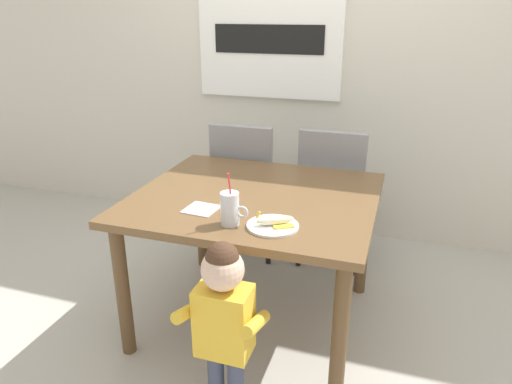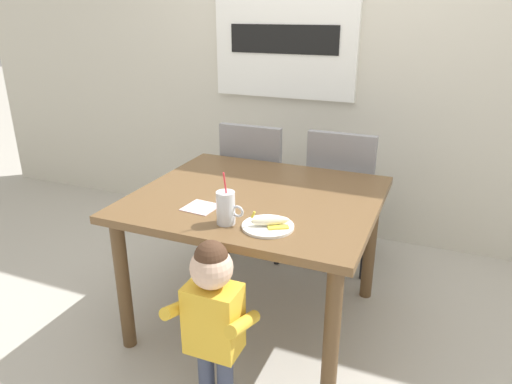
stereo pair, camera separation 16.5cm
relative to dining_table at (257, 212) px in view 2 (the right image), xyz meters
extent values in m
plane|color=#B7B2A8|center=(0.00, 0.00, -0.66)|extent=(24.00, 24.00, 0.00)
cube|color=beige|center=(0.00, 1.34, 0.79)|extent=(6.40, 0.12, 2.90)
cube|color=white|center=(-0.31, 1.26, 0.79)|extent=(1.07, 0.04, 0.83)
cube|color=black|center=(-0.31, 1.24, 0.79)|extent=(0.81, 0.01, 0.20)
cube|color=brown|center=(0.00, 0.00, 0.08)|extent=(1.22, 1.09, 0.04)
cylinder|color=brown|center=(-0.53, -0.47, -0.30)|extent=(0.07, 0.07, 0.72)
cylinder|color=brown|center=(0.53, -0.47, -0.30)|extent=(0.07, 0.07, 0.72)
cylinder|color=brown|center=(-0.53, 0.47, -0.30)|extent=(0.07, 0.07, 0.72)
cylinder|color=brown|center=(0.53, 0.47, -0.30)|extent=(0.07, 0.07, 0.72)
cube|color=gray|center=(-0.30, 0.81, -0.21)|extent=(0.44, 0.44, 0.06)
cube|color=gray|center=(-0.30, 0.61, 0.06)|extent=(0.42, 0.05, 0.48)
cylinder|color=black|center=(-0.11, 1.00, -0.45)|extent=(0.04, 0.04, 0.42)
cylinder|color=black|center=(-0.49, 1.00, -0.45)|extent=(0.04, 0.04, 0.42)
cylinder|color=black|center=(-0.11, 0.62, -0.45)|extent=(0.04, 0.04, 0.42)
cylinder|color=black|center=(-0.49, 0.62, -0.45)|extent=(0.04, 0.04, 0.42)
cube|color=gray|center=(0.29, 0.84, -0.21)|extent=(0.44, 0.44, 0.06)
cube|color=gray|center=(0.29, 0.64, 0.06)|extent=(0.42, 0.05, 0.48)
cylinder|color=black|center=(0.48, 1.03, -0.45)|extent=(0.04, 0.04, 0.42)
cylinder|color=black|center=(0.10, 1.03, -0.45)|extent=(0.04, 0.04, 0.42)
cylinder|color=black|center=(0.48, 0.65, -0.45)|extent=(0.04, 0.04, 0.42)
cylinder|color=black|center=(0.10, 0.65, -0.45)|extent=(0.04, 0.04, 0.42)
cylinder|color=#3F4760|center=(0.05, -0.69, -0.49)|extent=(0.07, 0.07, 0.34)
cylinder|color=#3F4760|center=(0.14, -0.69, -0.49)|extent=(0.07, 0.07, 0.34)
cube|color=gold|center=(0.10, -0.69, -0.17)|extent=(0.22, 0.15, 0.30)
sphere|color=beige|center=(0.10, -0.69, 0.06)|extent=(0.17, 0.17, 0.17)
sphere|color=#472D1E|center=(0.10, -0.69, 0.11)|extent=(0.13, 0.13, 0.13)
cylinder|color=gold|center=(-0.04, -0.71, -0.14)|extent=(0.05, 0.24, 0.13)
cylinder|color=gold|center=(0.24, -0.71, -0.14)|extent=(0.05, 0.24, 0.13)
cylinder|color=silver|center=(0.01, -0.37, 0.17)|extent=(0.08, 0.08, 0.15)
cylinder|color=#8C6647|center=(0.01, -0.37, 0.14)|extent=(0.07, 0.07, 0.08)
torus|color=silver|center=(0.06, -0.37, 0.17)|extent=(0.06, 0.01, 0.06)
cylinder|color=#E5333F|center=(0.01, -0.38, 0.24)|extent=(0.01, 0.05, 0.22)
cylinder|color=white|center=(0.19, -0.34, 0.11)|extent=(0.23, 0.23, 0.01)
ellipsoid|color=#F4EAC6|center=(0.20, -0.34, 0.13)|extent=(0.17, 0.12, 0.04)
cube|color=yellow|center=(0.25, -0.35, 0.12)|extent=(0.09, 0.07, 0.01)
cube|color=yellow|center=(0.20, -0.30, 0.12)|extent=(0.09, 0.07, 0.01)
cylinder|color=yellow|center=(0.14, -0.38, 0.17)|extent=(0.03, 0.02, 0.03)
cube|color=silver|center=(-0.18, -0.26, 0.10)|extent=(0.16, 0.16, 0.00)
camera|label=1|loc=(0.71, -2.14, 0.99)|focal=32.99mm
camera|label=2|loc=(0.86, -2.08, 0.99)|focal=32.99mm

